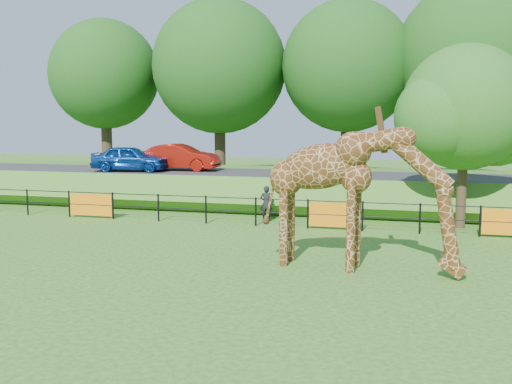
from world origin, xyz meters
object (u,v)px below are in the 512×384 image
Objects in this scene: giraffe at (360,199)px; visitor at (266,203)px; car_red at (180,157)px; car_blue at (130,158)px; tree_east at (468,112)px.

giraffe reaches higher than visitor.
car_red is (-10.07, 12.13, 0.16)m from giraffe.
giraffe reaches higher than car_red.
car_blue is 2.69× the size of visitor.
giraffe is 1.42× the size of car_blue.
car_blue is 0.93× the size of car_red.
visitor is (8.12, -4.33, -1.36)m from car_blue.
car_red is at bearing -46.36° from visitor.
tree_east is (15.58, -3.86, 2.21)m from car_blue.
car_red reaches higher than visitor.
car_blue reaches higher than visitor.
car_red is 14.44m from tree_east.
car_blue is at bearing -31.59° from visitor.
giraffe is 8.18m from tree_east.
tree_east is (3.30, 7.11, 2.34)m from giraffe.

